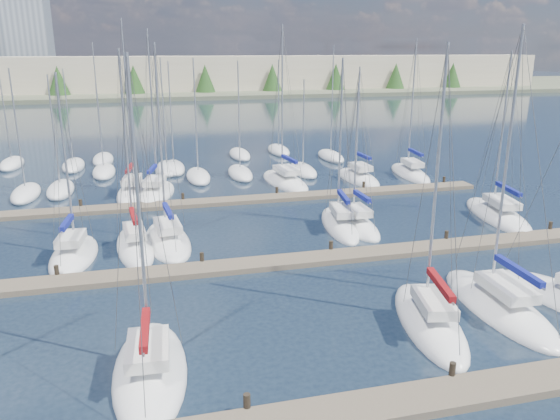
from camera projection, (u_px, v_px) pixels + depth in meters
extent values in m
plane|color=#1D2A3A|center=(196.00, 143.00, 73.09)|extent=(400.00, 400.00, 0.00)
cube|color=#6B5E4C|center=(364.00, 409.00, 19.19)|extent=(44.00, 1.80, 0.35)
cylinder|color=#2D261C|center=(247.00, 408.00, 19.04)|extent=(0.26, 0.26, 1.10)
cylinder|color=#2D261C|center=(452.00, 375.00, 20.92)|extent=(0.26, 0.26, 1.10)
cube|color=#6B5E4C|center=(272.00, 263.00, 32.19)|extent=(44.00, 1.80, 0.35)
cylinder|color=#2D261C|center=(57.00, 275.00, 30.16)|extent=(0.26, 0.26, 1.10)
cylinder|color=#2D261C|center=(202.00, 261.00, 32.04)|extent=(0.26, 0.26, 1.10)
cylinder|color=#2D261C|center=(331.00, 249.00, 33.92)|extent=(0.26, 0.26, 1.10)
cylinder|color=#2D261C|center=(446.00, 239.00, 35.80)|extent=(0.26, 0.26, 1.10)
cylinder|color=#2D261C|center=(550.00, 229.00, 37.68)|extent=(0.26, 0.26, 1.10)
cube|color=#6B5E4C|center=(233.00, 201.00, 45.19)|extent=(44.00, 1.80, 0.35)
cylinder|color=#2D261C|center=(81.00, 206.00, 43.16)|extent=(0.26, 0.26, 1.10)
cylinder|color=#2D261C|center=(183.00, 199.00, 45.04)|extent=(0.26, 0.26, 1.10)
cylinder|color=#2D261C|center=(277.00, 193.00, 46.92)|extent=(0.26, 0.26, 1.10)
cylinder|color=#2D261C|center=(364.00, 188.00, 48.80)|extent=(0.26, 0.26, 1.10)
cylinder|color=#2D261C|center=(444.00, 182.00, 50.68)|extent=(0.26, 0.26, 1.10)
ellipsoid|color=white|center=(497.00, 217.00, 41.33)|extent=(4.50, 9.69, 1.60)
cube|color=silver|center=(502.00, 202.00, 40.51)|extent=(2.14, 3.49, 0.50)
cylinder|color=#9EA0A5|center=(503.00, 129.00, 40.16)|extent=(0.14, 0.14, 11.03)
cylinder|color=#9EA0A5|center=(508.00, 191.00, 39.50)|extent=(0.79, 3.87, 0.10)
cube|color=navy|center=(508.00, 189.00, 39.46)|extent=(0.94, 3.60, 0.30)
ellipsoid|color=white|center=(429.00, 323.00, 25.36)|extent=(4.20, 8.48, 1.60)
cube|color=maroon|center=(429.00, 323.00, 25.36)|extent=(2.11, 4.09, 0.12)
cube|color=silver|center=(434.00, 302.00, 24.59)|extent=(1.96, 3.08, 0.50)
cylinder|color=#9EA0A5|center=(437.00, 178.00, 24.03)|extent=(0.14, 0.14, 11.50)
cylinder|color=#9EA0A5|center=(440.00, 287.00, 23.67)|extent=(0.82, 3.36, 0.10)
cube|color=maroon|center=(441.00, 284.00, 23.64)|extent=(0.96, 3.13, 0.30)
ellipsoid|color=white|center=(156.00, 194.00, 47.55)|extent=(4.54, 8.22, 1.60)
cube|color=silver|center=(154.00, 181.00, 46.81)|extent=(2.14, 3.01, 0.50)
cylinder|color=#9EA0A5|center=(152.00, 108.00, 46.02)|extent=(0.14, 0.14, 12.72)
cylinder|color=#9EA0A5|center=(152.00, 170.00, 45.91)|extent=(0.85, 3.20, 0.10)
cube|color=navy|center=(152.00, 169.00, 45.87)|extent=(0.98, 3.00, 0.30)
ellipsoid|color=white|center=(150.00, 373.00, 21.51)|extent=(3.29, 7.87, 1.60)
cube|color=black|center=(150.00, 373.00, 21.51)|extent=(1.69, 3.78, 0.12)
cube|color=silver|center=(148.00, 349.00, 20.78)|extent=(1.73, 2.78, 0.50)
cylinder|color=#9EA0A5|center=(139.00, 208.00, 20.19)|extent=(0.14, 0.14, 11.12)
cylinder|color=#9EA0A5|center=(145.00, 332.00, 19.89)|extent=(0.27, 3.25, 0.10)
cube|color=maroon|center=(145.00, 329.00, 19.86)|extent=(0.46, 3.00, 0.30)
ellipsoid|color=white|center=(358.00, 179.00, 53.04)|extent=(2.97, 7.83, 1.60)
cube|color=maroon|center=(358.00, 179.00, 53.04)|extent=(1.54, 3.76, 0.12)
cube|color=silver|center=(360.00, 167.00, 52.31)|extent=(1.59, 2.76, 0.50)
cylinder|color=#9EA0A5|center=(358.00, 118.00, 51.94)|extent=(0.14, 0.14, 9.53)
cylinder|color=#9EA0A5|center=(363.00, 157.00, 51.44)|extent=(0.20, 3.26, 0.10)
cube|color=navy|center=(364.00, 156.00, 51.41)|extent=(0.39, 3.00, 0.30)
ellipsoid|color=white|center=(168.00, 242.00, 35.87)|extent=(3.45, 8.17, 1.60)
cube|color=black|center=(168.00, 242.00, 35.87)|extent=(1.76, 3.93, 0.12)
cube|color=silver|center=(168.00, 225.00, 35.14)|extent=(1.76, 2.91, 0.50)
cylinder|color=#9EA0A5|center=(160.00, 138.00, 34.49)|extent=(0.14, 0.14, 11.56)
cylinder|color=#9EA0A5|center=(168.00, 213.00, 34.26)|extent=(0.38, 3.34, 0.10)
cube|color=navy|center=(168.00, 211.00, 34.23)|extent=(0.56, 3.09, 0.30)
ellipsoid|color=white|center=(498.00, 308.00, 26.89)|extent=(3.29, 9.07, 1.60)
cube|color=black|center=(498.00, 308.00, 26.89)|extent=(1.69, 4.36, 0.12)
cube|color=silver|center=(506.00, 287.00, 26.09)|extent=(1.73, 3.20, 0.50)
cylinder|color=#9EA0A5|center=(507.00, 162.00, 25.50)|extent=(0.14, 0.14, 12.26)
cylinder|color=#9EA0A5|center=(518.00, 273.00, 25.12)|extent=(0.27, 3.76, 0.10)
cube|color=navy|center=(519.00, 270.00, 25.08)|extent=(0.46, 3.47, 0.30)
ellipsoid|color=white|center=(356.00, 226.00, 39.07)|extent=(2.30, 6.96, 1.60)
cube|color=black|center=(356.00, 226.00, 39.07)|extent=(1.20, 3.34, 0.12)
cube|color=silver|center=(358.00, 210.00, 38.37)|extent=(1.26, 2.44, 0.50)
cylinder|color=#9EA0A5|center=(356.00, 148.00, 37.99)|extent=(0.14, 0.14, 9.01)
cylinder|color=#9EA0A5|center=(362.00, 198.00, 37.55)|extent=(0.11, 2.92, 0.10)
cube|color=navy|center=(362.00, 196.00, 37.52)|extent=(0.31, 2.69, 0.30)
ellipsoid|color=white|center=(74.00, 257.00, 33.43)|extent=(3.25, 7.06, 1.60)
cube|color=black|center=(74.00, 257.00, 33.43)|extent=(1.66, 3.40, 0.12)
cube|color=silver|center=(71.00, 239.00, 32.73)|extent=(1.66, 2.52, 0.50)
cylinder|color=#9EA0A5|center=(65.00, 158.00, 32.22)|extent=(0.14, 0.14, 9.92)
cylinder|color=#9EA0A5|center=(67.00, 225.00, 31.91)|extent=(0.37, 2.87, 0.10)
cube|color=navy|center=(67.00, 223.00, 31.88)|extent=(0.55, 2.66, 0.30)
ellipsoid|color=white|center=(285.00, 182.00, 51.71)|extent=(3.98, 9.28, 1.60)
cube|color=maroon|center=(285.00, 182.00, 51.71)|extent=(2.03, 4.47, 0.12)
cube|color=silver|center=(287.00, 170.00, 50.93)|extent=(1.99, 3.32, 0.50)
cylinder|color=#9EA0A5|center=(282.00, 100.00, 50.16)|extent=(0.14, 0.14, 13.22)
cylinder|color=#9EA0A5|center=(289.00, 160.00, 49.99)|extent=(0.52, 3.77, 0.10)
cube|color=navy|center=(289.00, 159.00, 49.95)|extent=(0.68, 3.49, 0.30)
ellipsoid|color=white|center=(135.00, 248.00, 34.83)|extent=(2.92, 8.08, 1.60)
cube|color=silver|center=(134.00, 231.00, 34.10)|extent=(1.47, 2.87, 0.50)
cylinder|color=#9EA0A5|center=(126.00, 143.00, 33.49)|extent=(0.14, 0.14, 11.22)
cylinder|color=#9EA0A5|center=(134.00, 218.00, 33.22)|extent=(0.39, 3.32, 0.10)
cube|color=maroon|center=(134.00, 216.00, 33.19)|extent=(0.57, 3.07, 0.30)
ellipsoid|color=white|center=(410.00, 175.00, 54.91)|extent=(3.39, 8.75, 1.60)
cube|color=black|center=(410.00, 175.00, 54.91)|extent=(1.73, 4.21, 0.12)
cube|color=silver|center=(412.00, 163.00, 54.13)|extent=(1.68, 3.12, 0.50)
cylinder|color=#9EA0A5|center=(412.00, 102.00, 53.52)|extent=(0.14, 0.14, 12.10)
cylinder|color=#9EA0A5|center=(416.00, 154.00, 53.18)|extent=(0.48, 3.58, 0.10)
cube|color=navy|center=(416.00, 152.00, 53.15)|extent=(0.65, 3.31, 0.30)
ellipsoid|color=white|center=(134.00, 193.00, 47.97)|extent=(3.68, 8.87, 1.60)
cube|color=black|center=(134.00, 193.00, 47.97)|extent=(1.87, 4.27, 0.12)
cube|color=silver|center=(132.00, 180.00, 47.18)|extent=(1.80, 3.17, 0.50)
cylinder|color=#9EA0A5|center=(128.00, 102.00, 46.37)|extent=(0.14, 0.14, 13.54)
cylinder|color=#9EA0A5|center=(130.00, 170.00, 46.23)|extent=(0.56, 3.60, 0.10)
cube|color=maroon|center=(130.00, 168.00, 46.19)|extent=(0.72, 3.34, 0.30)
ellipsoid|color=white|center=(339.00, 226.00, 39.11)|extent=(3.35, 8.32, 1.60)
cube|color=black|center=(339.00, 226.00, 39.11)|extent=(1.70, 4.01, 0.12)
cube|color=silver|center=(341.00, 210.00, 38.35)|extent=(1.61, 2.98, 0.50)
cylinder|color=#9EA0A5|center=(340.00, 137.00, 37.90)|extent=(0.14, 0.14, 10.58)
cylinder|color=#9EA0A5|center=(344.00, 199.00, 37.43)|extent=(0.60, 3.37, 0.10)
cube|color=navy|center=(344.00, 197.00, 37.40)|extent=(0.75, 3.13, 0.30)
cylinder|color=#9EA0A5|center=(4.00, 106.00, 56.96)|extent=(0.12, 0.12, 11.20)
ellipsoid|color=white|center=(12.00, 164.00, 58.76)|extent=(2.20, 6.40, 1.40)
cylinder|color=#9EA0A5|center=(171.00, 113.00, 55.08)|extent=(0.12, 0.12, 10.14)
ellipsoid|color=white|center=(174.00, 168.00, 56.72)|extent=(2.20, 6.40, 1.40)
cylinder|color=#9EA0A5|center=(163.00, 112.00, 54.67)|extent=(0.12, 0.12, 10.49)
ellipsoid|color=white|center=(167.00, 169.00, 56.36)|extent=(2.20, 6.40, 1.40)
cylinder|color=#9EA0A5|center=(279.00, 103.00, 64.73)|extent=(0.12, 0.12, 10.06)
ellipsoid|color=white|center=(279.00, 151.00, 66.36)|extent=(2.20, 6.40, 1.40)
cylinder|color=#9EA0A5|center=(68.00, 115.00, 56.38)|extent=(0.12, 0.12, 9.39)
ellipsoid|color=white|center=(73.00, 166.00, 57.92)|extent=(2.20, 6.40, 1.40)
cylinder|color=#9EA0A5|center=(17.00, 129.00, 45.32)|extent=(0.12, 0.12, 9.85)
ellipsoid|color=white|center=(26.00, 194.00, 46.92)|extent=(2.20, 6.40, 1.40)
cylinder|color=#9EA0A5|center=(54.00, 130.00, 46.63)|extent=(0.12, 0.12, 9.30)
ellipsoid|color=white|center=(61.00, 190.00, 48.16)|extent=(2.20, 6.40, 1.40)
cylinder|color=#9EA0A5|center=(332.00, 100.00, 60.89)|extent=(0.12, 0.12, 11.68)
ellipsoid|color=white|center=(331.00, 157.00, 62.75)|extent=(2.20, 6.40, 1.40)
cylinder|color=#9EA0A5|center=(239.00, 118.00, 52.77)|extent=(0.12, 0.12, 9.76)
ellipsoid|color=white|center=(240.00, 174.00, 54.35)|extent=(2.20, 6.40, 1.40)
cylinder|color=#9EA0A5|center=(98.00, 100.00, 59.08)|extent=(0.12, 0.12, 11.95)
ellipsoid|color=white|center=(103.00, 160.00, 60.99)|extent=(2.20, 6.40, 1.40)
cylinder|color=#9EA0A5|center=(304.00, 123.00, 54.23)|extent=(0.12, 0.12, 8.46)
ellipsoid|color=white|center=(303.00, 171.00, 55.63)|extent=(2.20, 6.40, 1.40)
cylinder|color=#9EA0A5|center=(100.00, 125.00, 53.75)|extent=(0.12, 0.12, 8.12)
ellipsoid|color=white|center=(104.00, 172.00, 55.10)|extent=(2.20, 6.40, 1.40)
cylinder|color=#9EA0A5|center=(239.00, 106.00, 62.20)|extent=(0.12, 0.12, 10.00)
ellipsoid|color=white|center=(240.00, 155.00, 63.82)|extent=(2.20, 6.40, 1.40)
cylinder|color=#9EA0A5|center=(196.00, 116.00, 51.35)|extent=(0.12, 0.12, 10.54)
ellipsoid|color=white|center=(198.00, 177.00, 53.05)|extent=(2.20, 6.40, 1.40)
cube|color=#666B51|center=(164.00, 90.00, 156.52)|extent=(400.00, 60.00, 1.00)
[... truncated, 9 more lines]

